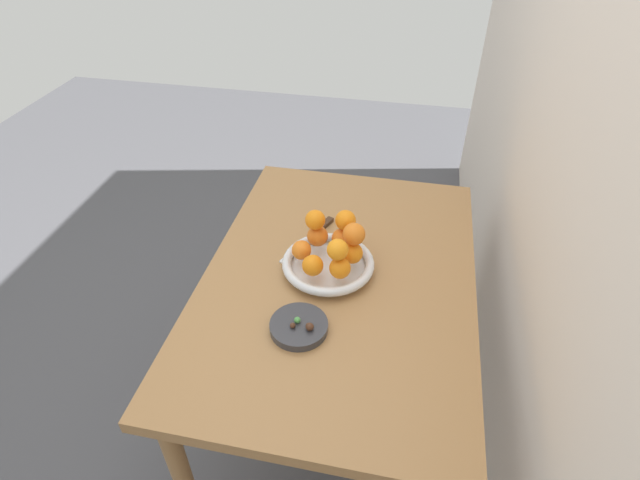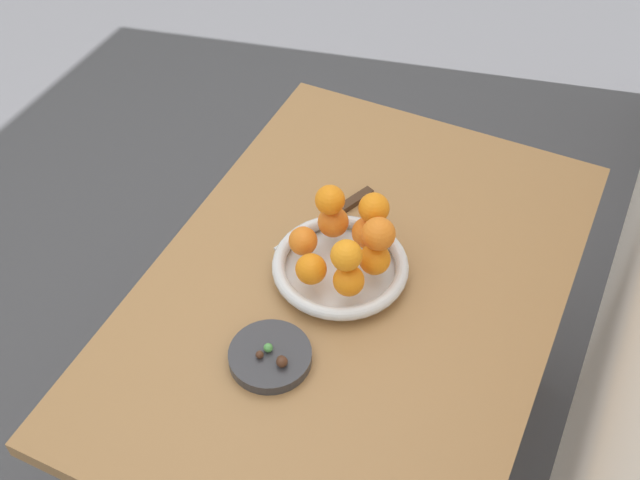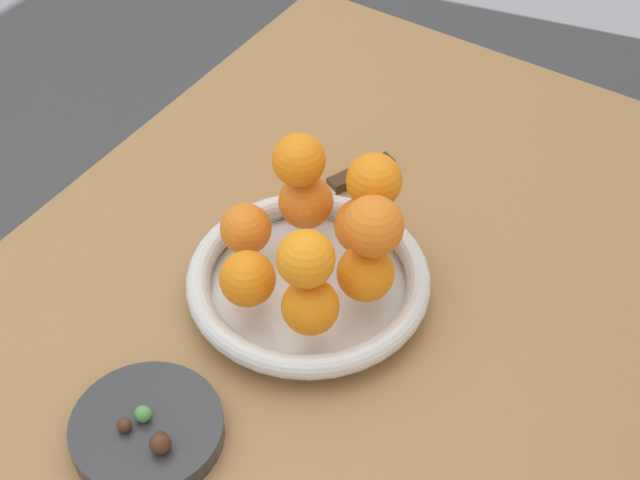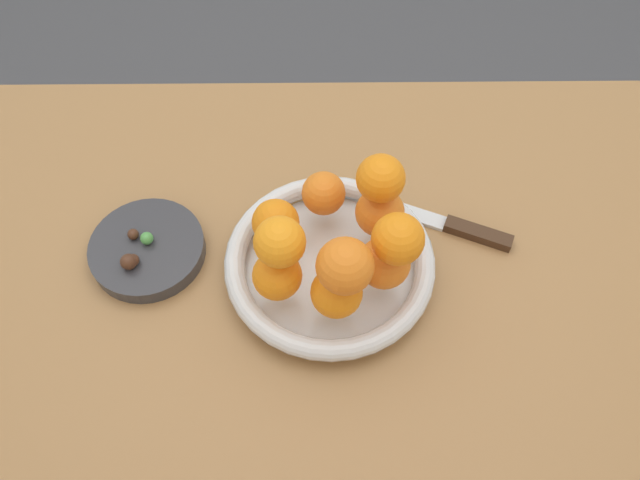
% 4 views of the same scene
% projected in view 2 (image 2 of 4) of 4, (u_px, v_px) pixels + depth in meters
% --- Properties ---
extents(ground_plane, '(6.00, 6.00, 0.00)m').
position_uv_depth(ground_plane, '(345.00, 470.00, 2.07)').
color(ground_plane, '#4C4C51').
extents(dining_table, '(1.10, 0.76, 0.74)m').
position_uv_depth(dining_table, '(352.00, 314.00, 1.60)').
color(dining_table, '#9E7042').
rests_on(dining_table, ground_plane).
extents(fruit_bowl, '(0.26, 0.26, 0.04)m').
position_uv_depth(fruit_bowl, '(340.00, 267.00, 1.54)').
color(fruit_bowl, silver).
rests_on(fruit_bowl, dining_table).
extents(candy_dish, '(0.15, 0.15, 0.02)m').
position_uv_depth(candy_dish, '(270.00, 356.00, 1.41)').
color(candy_dish, '#333338').
rests_on(candy_dish, dining_table).
extents(orange_0, '(0.06, 0.06, 0.06)m').
position_uv_depth(orange_0, '(368.00, 233.00, 1.53)').
color(orange_0, orange).
rests_on(orange_0, fruit_bowl).
extents(orange_1, '(0.06, 0.06, 0.06)m').
position_uv_depth(orange_1, '(333.00, 222.00, 1.55)').
color(orange_1, orange).
rests_on(orange_1, fruit_bowl).
extents(orange_2, '(0.06, 0.06, 0.06)m').
position_uv_depth(orange_2, '(303.00, 241.00, 1.52)').
color(orange_2, orange).
rests_on(orange_2, fruit_bowl).
extents(orange_3, '(0.06, 0.06, 0.06)m').
position_uv_depth(orange_3, '(311.00, 269.00, 1.47)').
color(orange_3, orange).
rests_on(orange_3, fruit_bowl).
extents(orange_4, '(0.06, 0.06, 0.06)m').
position_uv_depth(orange_4, '(349.00, 281.00, 1.45)').
color(orange_4, orange).
rests_on(orange_4, fruit_bowl).
extents(orange_5, '(0.06, 0.06, 0.06)m').
position_uv_depth(orange_5, '(375.00, 259.00, 1.49)').
color(orange_5, orange).
rests_on(orange_5, fruit_bowl).
extents(orange_6, '(0.06, 0.06, 0.06)m').
position_uv_depth(orange_6, '(379.00, 234.00, 1.45)').
color(orange_6, orange).
rests_on(orange_6, orange_5).
extents(orange_7, '(0.06, 0.06, 0.06)m').
position_uv_depth(orange_7, '(376.00, 209.00, 1.49)').
color(orange_7, orange).
rests_on(orange_7, orange_0).
extents(orange_8, '(0.06, 0.06, 0.06)m').
position_uv_depth(orange_8, '(330.00, 200.00, 1.51)').
color(orange_8, orange).
rests_on(orange_8, orange_1).
extents(orange_9, '(0.06, 0.06, 0.06)m').
position_uv_depth(orange_9, '(347.00, 256.00, 1.42)').
color(orange_9, orange).
rests_on(orange_9, orange_4).
extents(candy_ball_0, '(0.01, 0.01, 0.01)m').
position_uv_depth(candy_ball_0, '(260.00, 355.00, 1.39)').
color(candy_ball_0, '#472819').
rests_on(candy_ball_0, candy_dish).
extents(candy_ball_1, '(0.02, 0.02, 0.02)m').
position_uv_depth(candy_ball_1, '(281.00, 360.00, 1.38)').
color(candy_ball_1, '#472819').
rests_on(candy_ball_1, candy_dish).
extents(candy_ball_2, '(0.02, 0.02, 0.02)m').
position_uv_depth(candy_ball_2, '(282.00, 362.00, 1.38)').
color(candy_ball_2, '#472819').
rests_on(candy_ball_2, candy_dish).
extents(candy_ball_3, '(0.02, 0.02, 0.02)m').
position_uv_depth(candy_ball_3, '(268.00, 348.00, 1.40)').
color(candy_ball_3, '#4C9947').
rests_on(candy_ball_3, candy_dish).
extents(knife, '(0.25, 0.12, 0.01)m').
position_uv_depth(knife, '(334.00, 215.00, 1.66)').
color(knife, '#3F2819').
rests_on(knife, dining_table).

